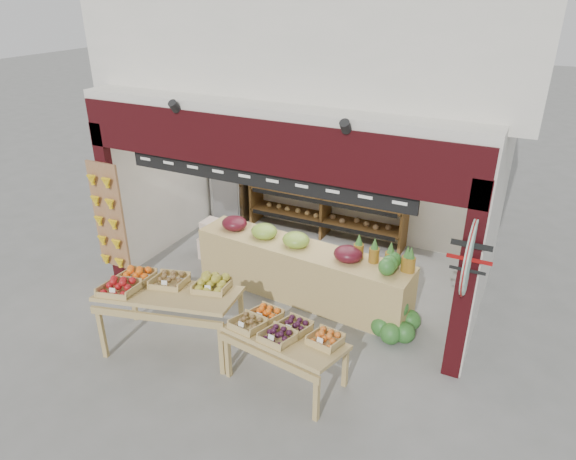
% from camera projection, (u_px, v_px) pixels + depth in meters
% --- Properties ---
extents(ground, '(60.00, 60.00, 0.00)m').
position_uv_depth(ground, '(293.00, 284.00, 8.53)').
color(ground, slate).
rests_on(ground, ground).
extents(shop_structure, '(6.36, 5.12, 5.40)m').
position_uv_depth(shop_structure, '(338.00, 25.00, 8.13)').
color(shop_structure, beige).
rests_on(shop_structure, ground).
extents(banana_board, '(0.60, 0.15, 1.80)m').
position_uv_depth(banana_board, '(108.00, 219.00, 8.19)').
color(banana_board, '#9A6A46').
rests_on(banana_board, ground).
extents(gift_sign, '(0.04, 0.93, 0.92)m').
position_uv_depth(gift_sign, '(470.00, 256.00, 5.75)').
color(gift_sign, silver).
rests_on(gift_sign, ground).
extents(back_shelving, '(3.15, 0.52, 1.93)m').
position_uv_depth(back_shelving, '(327.00, 180.00, 9.69)').
color(back_shelving, brown).
rests_on(back_shelving, ground).
extents(refrigerator, '(0.76, 0.76, 1.86)m').
position_uv_depth(refrigerator, '(234.00, 177.00, 10.51)').
color(refrigerator, silver).
rests_on(refrigerator, ground).
extents(cardboard_stack, '(1.01, 0.73, 0.74)m').
position_uv_depth(cardboard_stack, '(226.00, 247.00, 9.15)').
color(cardboard_stack, silver).
rests_on(cardboard_stack, ground).
extents(mid_counter, '(3.54, 0.98, 1.09)m').
position_uv_depth(mid_counter, '(301.00, 270.00, 8.00)').
color(mid_counter, tan).
rests_on(mid_counter, ground).
extents(display_table_left, '(1.95, 1.39, 1.10)m').
position_uv_depth(display_table_left, '(164.00, 288.00, 6.82)').
color(display_table_left, tan).
rests_on(display_table_left, ground).
extents(display_table_right, '(1.51, 0.98, 0.92)m').
position_uv_depth(display_table_right, '(283.00, 332.00, 6.19)').
color(display_table_right, tan).
rests_on(display_table_right, ground).
extents(watermelon_pile, '(0.74, 0.74, 0.58)m').
position_uv_depth(watermelon_pile, '(393.00, 322.00, 7.26)').
color(watermelon_pile, '#194617').
rests_on(watermelon_pile, ground).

